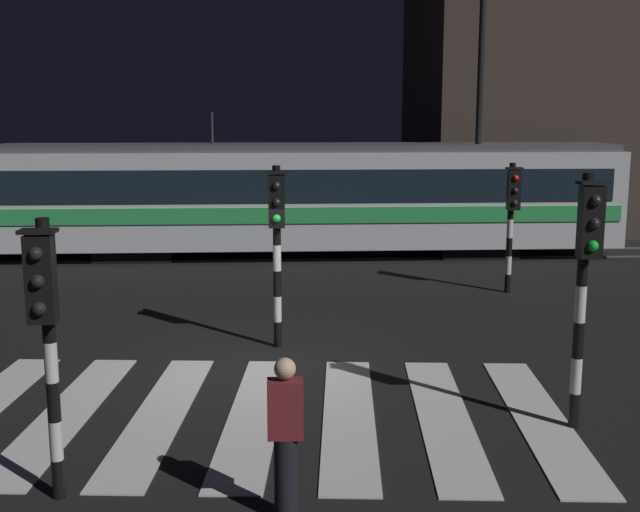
% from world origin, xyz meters
% --- Properties ---
extents(ground_plane, '(120.00, 120.00, 0.00)m').
position_xyz_m(ground_plane, '(0.00, 0.00, 0.00)').
color(ground_plane, black).
extents(rail_near, '(80.00, 0.12, 0.03)m').
position_xyz_m(rail_near, '(0.00, 9.59, 0.01)').
color(rail_near, '#59595E').
rests_on(rail_near, ground).
extents(rail_far, '(80.00, 0.12, 0.03)m').
position_xyz_m(rail_far, '(0.00, 11.03, 0.01)').
color(rail_far, '#59595E').
rests_on(rail_far, ground).
extents(crosswalk_zebra, '(8.85, 5.40, 0.02)m').
position_xyz_m(crosswalk_zebra, '(0.00, -2.07, 0.01)').
color(crosswalk_zebra, silver).
rests_on(crosswalk_zebra, ground).
extents(traffic_light_corner_near_right, '(0.36, 0.42, 3.37)m').
position_xyz_m(traffic_light_corner_near_right, '(4.22, -2.83, 2.22)').
color(traffic_light_corner_near_right, black).
rests_on(traffic_light_corner_near_right, ground).
extents(traffic_light_kerb_mid_left, '(0.36, 0.42, 3.05)m').
position_xyz_m(traffic_light_kerb_mid_left, '(-2.05, -4.41, 2.01)').
color(traffic_light_kerb_mid_left, black).
rests_on(traffic_light_kerb_mid_left, ground).
extents(traffic_light_corner_far_right, '(0.36, 0.42, 3.00)m').
position_xyz_m(traffic_light_corner_far_right, '(5.67, 5.16, 1.98)').
color(traffic_light_corner_far_right, black).
rests_on(traffic_light_corner_far_right, ground).
extents(traffic_light_median_centre, '(0.36, 0.42, 3.22)m').
position_xyz_m(traffic_light_median_centre, '(0.33, 1.10, 2.12)').
color(traffic_light_median_centre, black).
rests_on(traffic_light_median_centre, ground).
extents(street_lamp_trackside_right, '(0.44, 1.21, 8.01)m').
position_xyz_m(street_lamp_trackside_right, '(6.03, 9.61, 5.01)').
color(street_lamp_trackside_right, black).
rests_on(street_lamp_trackside_right, ground).
extents(tram, '(18.04, 2.58, 4.15)m').
position_xyz_m(tram, '(1.19, 10.31, 1.75)').
color(tram, silver).
rests_on(tram, ground).
extents(pedestrian_waiting_at_kerb, '(0.36, 0.24, 1.71)m').
position_xyz_m(pedestrian_waiting_at_kerb, '(0.40, -4.89, 0.88)').
color(pedestrian_waiting_at_kerb, black).
rests_on(pedestrian_waiting_at_kerb, ground).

